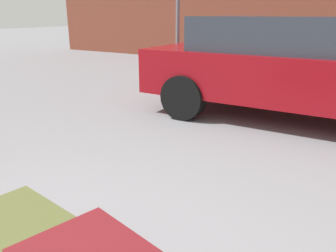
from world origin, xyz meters
The scene contains 3 objects.
suitcase_olive_rear_right centered at (-0.08, -0.06, 0.46)m, with size 0.50×0.47×0.23m, color #4C5128.
parked_car centered at (0.25, 4.26, 0.76)m, with size 4.33×1.98×1.42m.
no_parking_sign centered at (-2.06, 4.86, 1.38)m, with size 0.50×0.07×2.21m.
Camera 1 is at (1.24, -0.81, 1.47)m, focal length 36.93 mm.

